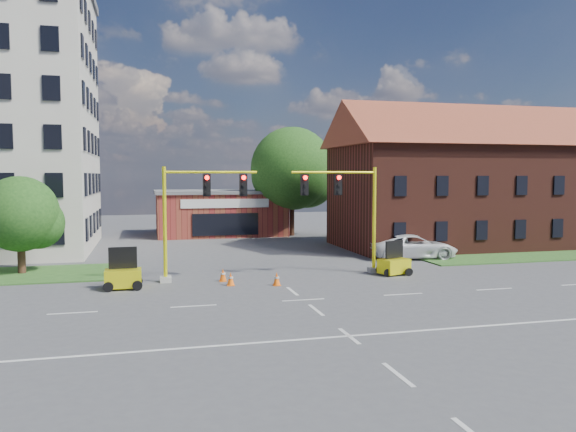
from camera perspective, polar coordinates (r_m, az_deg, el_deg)
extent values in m
plane|color=#434346|center=(26.09, 1.57, -8.52)|extent=(120.00, 120.00, 0.00)
cube|color=#22471A|center=(42.14, 22.30, -3.92)|extent=(14.00, 4.00, 0.08)
cube|color=maroon|center=(55.06, -6.94, 0.23)|extent=(12.00, 8.00, 4.00)
cube|color=#58585A|center=(54.96, -6.96, 2.46)|extent=(12.40, 8.40, 0.30)
cube|color=silver|center=(50.99, -6.37, 1.27)|extent=(8.00, 0.10, 0.80)
cube|color=black|center=(51.11, -6.36, -0.85)|extent=(6.00, 0.10, 2.00)
cube|color=#4A1F16|center=(47.59, 17.41, 1.87)|extent=(20.00, 10.00, 8.00)
cylinder|color=#392214|center=(53.33, 0.41, 0.42)|extent=(0.44, 0.44, 4.53)
sphere|color=#1A4013|center=(53.23, 0.42, 4.84)|extent=(7.85, 7.85, 7.85)
sphere|color=#1A4013|center=(53.93, 1.95, 3.74)|extent=(5.50, 5.50, 5.50)
cylinder|color=#392214|center=(35.98, -25.46, -3.41)|extent=(0.44, 0.44, 2.49)
sphere|color=#1A4013|center=(35.77, -25.57, 0.19)|extent=(4.36, 4.36, 4.36)
sphere|color=#1A4013|center=(35.95, -24.08, -0.65)|extent=(3.05, 3.05, 3.05)
cube|color=gray|center=(31.02, -12.32, -6.30)|extent=(0.60, 0.60, 0.30)
cylinder|color=#FFF915|center=(30.63, -12.41, -0.87)|extent=(0.20, 0.20, 6.20)
cylinder|color=#FFF915|center=(30.69, -7.81, 4.44)|extent=(5.00, 0.14, 0.14)
cube|color=black|center=(30.67, -8.26, 3.12)|extent=(0.40, 0.32, 1.20)
cube|color=black|center=(30.94, -4.57, 3.16)|extent=(0.40, 0.32, 1.20)
sphere|color=#FF0C07|center=(30.49, -8.23, 3.87)|extent=(0.24, 0.24, 0.24)
cube|color=gray|center=(33.59, 8.69, -5.46)|extent=(0.60, 0.60, 0.30)
cylinder|color=#FFF915|center=(33.23, 8.75, -0.43)|extent=(0.20, 0.20, 6.20)
cylinder|color=#FFF915|center=(32.23, 4.69, 4.44)|extent=(5.00, 0.14, 0.14)
cube|color=black|center=(32.32, 5.11, 3.20)|extent=(0.40, 0.32, 1.20)
cube|color=black|center=(31.72, 1.69, 3.20)|extent=(0.40, 0.32, 1.20)
sphere|color=#FF0C07|center=(32.15, 5.22, 3.91)|extent=(0.24, 0.24, 0.24)
cube|color=#FFF915|center=(29.66, -16.39, -6.08)|extent=(1.80, 1.21, 0.89)
cube|color=black|center=(29.49, -16.44, -4.09)|extent=(1.39, 0.14, 1.09)
cube|color=#FFF915|center=(33.05, 10.72, -5.01)|extent=(1.93, 1.59, 0.83)
cube|color=black|center=(32.91, 10.75, -3.35)|extent=(1.26, 0.53, 1.01)
cube|color=#FC610D|center=(29.55, -5.85, -7.00)|extent=(0.38, 0.38, 0.04)
cone|color=#FC610D|center=(29.49, -5.85, -6.37)|extent=(0.40, 0.40, 0.70)
cylinder|color=silver|center=(29.48, -5.85, -6.24)|extent=(0.27, 0.27, 0.09)
cube|color=#FC610D|center=(30.76, -6.62, -6.57)|extent=(0.38, 0.38, 0.04)
cone|color=#FC610D|center=(30.70, -6.63, -5.96)|extent=(0.40, 0.40, 0.70)
cylinder|color=silver|center=(30.69, -6.63, -5.83)|extent=(0.27, 0.27, 0.09)
cube|color=#FC610D|center=(29.41, -1.15, -7.04)|extent=(0.38, 0.38, 0.04)
cone|color=#FC610D|center=(29.35, -1.15, -6.40)|extent=(0.40, 0.40, 0.70)
cylinder|color=silver|center=(29.34, -1.16, -6.27)|extent=(0.27, 0.27, 0.09)
cube|color=#FC610D|center=(35.34, 11.04, -5.22)|extent=(0.38, 0.38, 0.04)
cone|color=#FC610D|center=(35.29, 11.05, -4.69)|extent=(0.40, 0.40, 0.70)
cylinder|color=silver|center=(35.28, 11.05, -4.58)|extent=(0.27, 0.27, 0.09)
imported|color=white|center=(39.68, 12.62, -3.05)|extent=(6.28, 3.52, 1.66)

